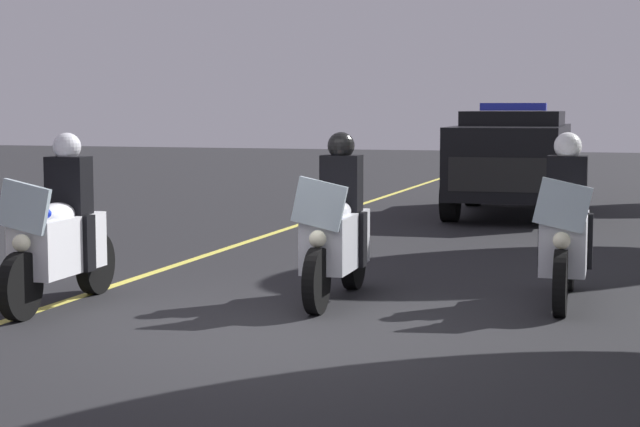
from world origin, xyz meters
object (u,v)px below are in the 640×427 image
(police_motorcycle_lead_left, at_px, (60,236))
(police_suv, at_px, (512,157))
(police_motorcycle_trailing, at_px, (565,234))
(police_motorcycle_lead_right, at_px, (337,233))

(police_motorcycle_lead_left, relative_size, police_suv, 0.43)
(police_motorcycle_trailing, bearing_deg, police_motorcycle_lead_left, -70.51)
(police_suv, bearing_deg, police_motorcycle_lead_right, -3.34)
(police_motorcycle_lead_right, bearing_deg, police_motorcycle_trailing, 104.30)
(police_motorcycle_lead_left, height_order, police_suv, police_suv)
(police_motorcycle_lead_left, distance_m, police_motorcycle_trailing, 5.05)
(police_motorcycle_lead_left, xyz_separation_m, police_motorcycle_lead_right, (-1.12, 2.53, 0.00))
(police_motorcycle_lead_right, height_order, police_suv, police_suv)
(police_suv, bearing_deg, police_motorcycle_lead_left, -16.16)
(police_motorcycle_lead_left, relative_size, police_motorcycle_trailing, 1.00)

